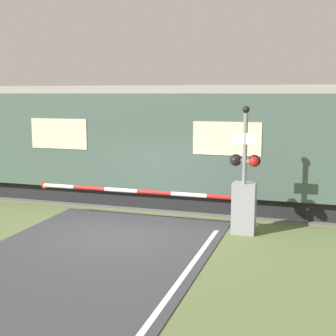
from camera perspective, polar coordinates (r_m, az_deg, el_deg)
ground_plane at (r=12.35m, az=-5.80°, el=-8.02°), size 80.00×80.00×0.00m
track_bed at (r=15.88m, az=-0.21°, el=-4.00°), size 36.00×3.20×0.13m
train at (r=15.02m, az=8.16°, el=2.71°), size 19.85×2.94×3.86m
crossing_barrier at (r=12.42m, az=6.94°, el=-4.51°), size 6.33×0.44×1.35m
signal_post at (r=11.97m, az=9.32°, el=0.64°), size 0.78×0.26×3.32m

